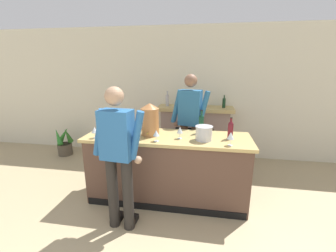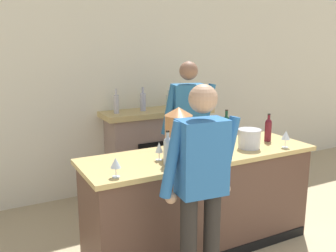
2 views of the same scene
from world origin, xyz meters
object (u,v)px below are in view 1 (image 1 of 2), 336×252
Objects in this scene: ice_bucket_steel at (204,133)px; wine_bottle_burgundy_dark at (231,129)px; copper_dispenser at (150,119)px; wine_bottle_chardonnay_pale at (201,123)px; wine_glass_front_left at (94,130)px; person_customer at (118,155)px; wine_glass_back_row at (231,136)px; wine_glass_by_dispenser at (135,127)px; wine_glass_front_right at (156,133)px; wine_glass_near_bucket at (180,130)px; wine_bottle_cabernet_heavy at (132,129)px; person_bartender at (190,123)px; fireplace_stone at (195,133)px; potted_plant_corner at (64,144)px.

wine_bottle_burgundy_dark is at bearing 18.24° from ice_bucket_steel.
copper_dispenser reaches higher than wine_bottle_chardonnay_pale.
person_customer is at bearing -41.25° from wine_glass_front_left.
ice_bucket_steel is at bearing 153.66° from wine_glass_back_row.
wine_glass_by_dispenser reaches higher than wine_glass_front_right.
wine_glass_by_dispenser is at bearing 175.07° from wine_glass_near_bucket.
wine_bottle_cabernet_heavy is at bearing 168.51° from wine_glass_front_right.
person_bartender is 1.55m from wine_glass_front_left.
wine_bottle_burgundy_dark is 0.87× the size of wine_bottle_chardonnay_pale.
person_customer is 5.74× the size of wine_bottle_cabernet_heavy.
fireplace_stone is 9.66× the size of wine_glass_front_left.
copper_dispenser is at bearing 41.21° from wine_bottle_cabernet_heavy.
potted_plant_corner is at bearing 152.99° from wine_glass_near_bucket.
wine_bottle_cabernet_heavy is (2.12, -1.50, 0.88)m from potted_plant_corner.
wine_glass_near_bucket is (0.64, 0.62, 0.15)m from person_customer.
fireplace_stone is 1.49m from wine_bottle_chardonnay_pale.
wine_glass_back_row is (0.33, -0.16, 0.03)m from ice_bucket_steel.
wine_glass_front_left is at bearing -44.42° from potted_plant_corner.
person_bartender is 0.82m from ice_bucket_steel.
wine_bottle_chardonnay_pale is at bearing -19.69° from potted_plant_corner.
copper_dispenser reaches higher than potted_plant_corner.
wine_bottle_cabernet_heavy is at bearing 8.98° from wine_glass_front_left.
wine_bottle_cabernet_heavy is (-0.77, -1.78, 0.55)m from fireplace_stone.
person_bartender is at bearing 68.56° from wine_glass_front_right.
potted_plant_corner is at bearing -174.47° from fireplace_stone.
wine_glass_near_bucket is at bearing -130.87° from wine_bottle_chardonnay_pale.
potted_plant_corner is 3.93× the size of wine_glass_by_dispenser.
person_customer is 5.83× the size of wine_bottle_burgundy_dark.
wine_bottle_chardonnay_pale is at bearing 97.68° from ice_bucket_steel.
fireplace_stone is 1.88m from wine_glass_by_dispenser.
ice_bucket_steel is 1.52× the size of wine_glass_front_right.
ice_bucket_steel is at bearing -83.38° from fireplace_stone.
wine_glass_front_right is (0.36, -0.22, -0.01)m from wine_glass_by_dispenser.
person_customer is 11.43× the size of wine_glass_front_right.
potted_plant_corner is at bearing 167.40° from person_bartender.
person_customer reaches higher than wine_glass_front_left.
wine_bottle_chardonnay_pale is at bearing 19.05° from wine_glass_front_left.
ice_bucket_steel reaches higher than wine_glass_near_bucket.
wine_glass_back_row is at bearing -74.22° from fireplace_stone.
fireplace_stone reaches higher than wine_bottle_cabernet_heavy.
wine_glass_near_bucket is 0.96× the size of wine_glass_back_row.
person_customer is (2.12, -2.03, 0.71)m from potted_plant_corner.
person_bartender reaches higher than potted_plant_corner.
wine_glass_by_dispenser is 0.55m from wine_glass_front_left.
person_bartender is 10.33× the size of wine_glass_back_row.
person_customer is 10.98× the size of wine_glass_front_left.
person_customer is 1.57m from person_bartender.
wine_glass_by_dispenser is (-1.33, -0.05, -0.02)m from wine_bottle_burgundy_dark.
ice_bucket_steel is 0.37m from wine_glass_back_row.
potted_plant_corner is at bearing 147.51° from wine_glass_front_right.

